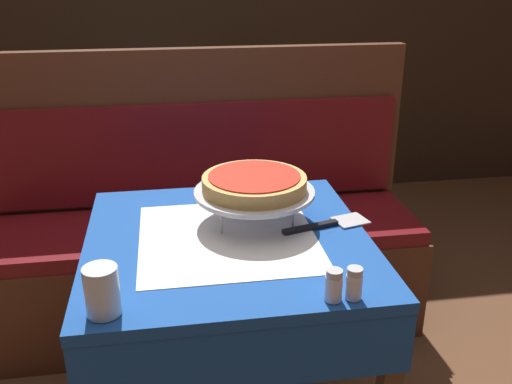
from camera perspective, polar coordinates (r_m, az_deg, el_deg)
name	(u,v)px	position (r m, az deg, el deg)	size (l,w,h in m)	color
dining_table_front	(229,274)	(1.62, -2.77, -8.19)	(0.77, 0.77, 0.78)	#194799
dining_table_rear	(150,116)	(3.21, -10.55, 7.47)	(0.78, 0.78, 0.78)	#1E6B33
booth_bench	(203,250)	(2.45, -5.33, -5.78)	(1.80, 0.52, 1.15)	#4C2819
back_wall_panel	(185,10)	(3.62, -7.14, 17.60)	(6.00, 0.04, 2.40)	black
pizza_pan_stand	(254,193)	(1.61, -0.17, -0.14)	(0.34, 0.34, 0.10)	#ADADB2
deep_dish_pizza	(254,183)	(1.60, -0.17, 0.94)	(0.29, 0.29, 0.04)	tan
pizza_server	(327,224)	(1.64, 7.13, -3.22)	(0.27, 0.11, 0.01)	#BCBCC1
water_glass_near	(102,291)	(1.26, -15.15, -9.52)	(0.07, 0.07, 0.11)	silver
salt_shaker	(334,285)	(1.29, 7.78, -9.23)	(0.04, 0.04, 0.08)	silver
pepper_shaker	(354,283)	(1.30, 9.78, -9.00)	(0.04, 0.04, 0.08)	silver
condiment_caddy	(149,96)	(3.10, -10.62, 9.43)	(0.14, 0.14, 0.15)	black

